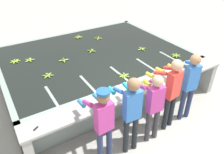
% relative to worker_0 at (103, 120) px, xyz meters
% --- Properties ---
extents(ground_plane, '(80.00, 80.00, 0.00)m').
position_rel_worker_0_xyz_m(ground_plane, '(1.18, 0.32, -0.99)').
color(ground_plane, '#A3A099').
rests_on(ground_plane, ground).
extents(wash_tank, '(5.05, 3.80, 0.90)m').
position_rel_worker_0_xyz_m(wash_tank, '(1.18, 2.65, -0.54)').
color(wash_tank, gray).
rests_on(wash_tank, ground).
extents(work_ledge, '(5.05, 0.45, 0.90)m').
position_rel_worker_0_xyz_m(work_ledge, '(1.18, 0.54, -0.34)').
color(work_ledge, '#9E9E99').
rests_on(work_ledge, ground).
extents(worker_0, '(0.43, 0.72, 1.63)m').
position_rel_worker_0_xyz_m(worker_0, '(0.00, 0.00, 0.00)').
color(worker_0, navy).
rests_on(worker_0, ground).
extents(worker_1, '(0.45, 0.73, 1.71)m').
position_rel_worker_0_xyz_m(worker_1, '(0.55, -0.06, 0.04)').
color(worker_1, '#1E2328').
rests_on(worker_1, ground).
extents(worker_2, '(0.44, 0.72, 1.58)m').
position_rel_worker_0_xyz_m(worker_2, '(1.10, -0.05, -0.05)').
color(worker_2, '#38383D').
rests_on(worker_2, ground).
extents(worker_3, '(0.47, 0.74, 1.72)m').
position_rel_worker_0_xyz_m(worker_3, '(1.65, 0.02, 0.05)').
color(worker_3, '#1E2328').
rests_on(worker_3, ground).
extents(worker_4, '(0.46, 0.73, 1.68)m').
position_rel_worker_0_xyz_m(worker_4, '(2.21, 0.04, 0.02)').
color(worker_4, navy).
rests_on(worker_4, ground).
extents(banana_bunch_floating_0, '(0.27, 0.28, 0.08)m').
position_rel_worker_0_xyz_m(banana_bunch_floating_0, '(-0.32, 2.08, -0.07)').
color(banana_bunch_floating_0, '#7FAD33').
rests_on(banana_bunch_floating_0, wash_tank).
extents(banana_bunch_floating_1, '(0.28, 0.27, 0.08)m').
position_rel_worker_0_xyz_m(banana_bunch_floating_1, '(-0.49, 3.11, -0.07)').
color(banana_bunch_floating_1, '#93BC3D').
rests_on(banana_bunch_floating_1, wash_tank).
extents(banana_bunch_floating_2, '(0.28, 0.26, 0.08)m').
position_rel_worker_0_xyz_m(banana_bunch_floating_2, '(1.22, 1.12, -0.07)').
color(banana_bunch_floating_2, '#93BC3D').
rests_on(banana_bunch_floating_2, wash_tank).
extents(banana_bunch_floating_3, '(0.28, 0.28, 0.08)m').
position_rel_worker_0_xyz_m(banana_bunch_floating_3, '(-0.84, 3.25, -0.07)').
color(banana_bunch_floating_3, '#93BC3D').
rests_on(banana_bunch_floating_3, wash_tank).
extents(banana_bunch_floating_4, '(0.24, 0.24, 0.08)m').
position_rel_worker_0_xyz_m(banana_bunch_floating_4, '(1.18, 2.75, -0.07)').
color(banana_bunch_floating_4, '#7FAD33').
rests_on(banana_bunch_floating_4, wash_tank).
extents(banana_bunch_floating_5, '(0.28, 0.27, 0.08)m').
position_rel_worker_0_xyz_m(banana_bunch_floating_5, '(1.30, 3.93, -0.07)').
color(banana_bunch_floating_5, '#7FAD33').
rests_on(banana_bunch_floating_5, wash_tank).
extents(banana_bunch_floating_6, '(0.24, 0.24, 0.08)m').
position_rel_worker_0_xyz_m(banana_bunch_floating_6, '(1.81, 3.49, -0.07)').
color(banana_bunch_floating_6, '#93BC3D').
rests_on(banana_bunch_floating_6, wash_tank).
extents(banana_bunch_floating_7, '(0.28, 0.28, 0.08)m').
position_rel_worker_0_xyz_m(banana_bunch_floating_7, '(2.51, 2.09, -0.07)').
color(banana_bunch_floating_7, '#9EC642').
rests_on(banana_bunch_floating_7, wash_tank).
extents(banana_bunch_floating_8, '(0.28, 0.28, 0.08)m').
position_rel_worker_0_xyz_m(banana_bunch_floating_8, '(3.04, 1.25, -0.07)').
color(banana_bunch_floating_8, '#7FAD33').
rests_on(banana_bunch_floating_8, wash_tank).
extents(banana_bunch_floating_9, '(0.28, 0.28, 0.08)m').
position_rel_worker_0_xyz_m(banana_bunch_floating_9, '(0.28, 2.63, -0.07)').
color(banana_bunch_floating_9, '#9EC642').
rests_on(banana_bunch_floating_9, wash_tank).
extents(banana_bunch_ledge_0, '(0.27, 0.28, 0.08)m').
position_rel_worker_0_xyz_m(banana_bunch_ledge_0, '(0.17, 0.44, -0.07)').
color(banana_bunch_ledge_0, '#7FAD33').
rests_on(banana_bunch_ledge_0, work_ledge).
extents(banana_bunch_ledge_1, '(0.27, 0.28, 0.08)m').
position_rel_worker_0_xyz_m(banana_bunch_ledge_1, '(1.40, 0.59, -0.07)').
color(banana_bunch_ledge_1, '#8CB738').
rests_on(banana_bunch_ledge_1, work_ledge).
extents(knife_0, '(0.31, 0.21, 0.02)m').
position_rel_worker_0_xyz_m(knife_0, '(-0.98, 0.54, -0.08)').
color(knife_0, silver).
rests_on(knife_0, work_ledge).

